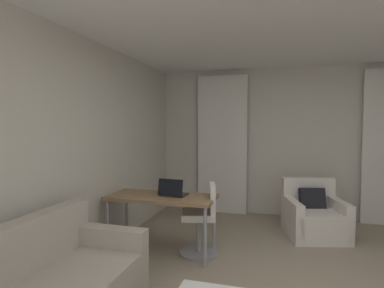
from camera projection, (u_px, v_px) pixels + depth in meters
wall_window at (301, 143)px, 5.46m from camera, size 5.12×0.06×2.60m
wall_left at (61, 154)px, 3.25m from camera, size 0.06×6.12×2.60m
curtain_left_panel at (222, 145)px, 5.72m from camera, size 0.90×0.06×2.50m
armchair at (314, 217)px, 4.51m from camera, size 0.94×0.94×0.80m
desk at (162, 201)px, 3.89m from camera, size 1.33×0.58×0.72m
desk_chair at (202, 223)px, 3.85m from camera, size 0.49×0.49×0.88m
laptop at (173, 192)px, 3.88m from camera, size 0.34×0.27×0.22m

